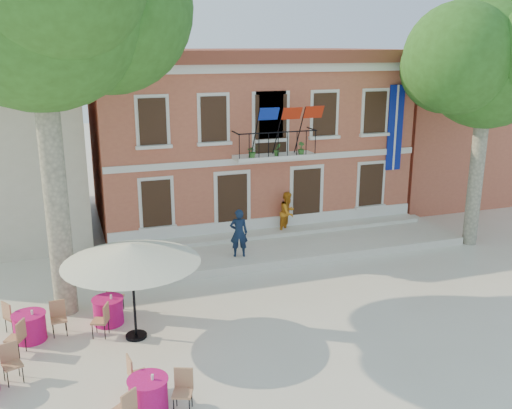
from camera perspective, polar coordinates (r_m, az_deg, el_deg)
The scene contains 11 objects.
ground at distance 17.77m, azimuth 1.99°, elevation -10.02°, with size 90.00×90.00×0.00m, color beige.
main_building at distance 26.40m, azimuth -1.55°, elevation 7.16°, with size 13.50×9.59×7.50m.
neighbor_east at distance 32.90m, azimuth 18.44°, elevation 7.09°, with size 9.40×9.40×6.40m.
terrace at distance 22.17m, azimuth 2.82°, elevation -4.25°, with size 14.00×3.40×0.30m, color silver.
plane_tree_east at distance 23.31m, azimuth 22.18°, elevation 12.79°, with size 4.81×4.81×9.44m.
patio_umbrella at distance 15.34m, azimuth -12.38°, elevation -4.82°, with size 3.64×3.64×2.71m.
pedestrian_navy at distance 20.50m, azimuth -1.73°, elevation -2.85°, with size 0.65×0.42×1.77m, color #101E37.
pedestrian_orange at distance 23.10m, azimuth 3.20°, elevation -0.80°, with size 0.83×0.65×1.71m, color orange.
cafe_table_0 at distance 16.81m, azimuth -21.70°, elevation -11.18°, with size 1.69×1.87×0.95m.
cafe_table_1 at distance 13.24m, azimuth -10.72°, elevation -18.03°, with size 1.85×1.74×0.95m.
cafe_table_3 at distance 17.06m, azimuth -14.55°, elevation -10.16°, with size 1.10×1.94×0.95m.
Camera 1 is at (-5.72, -14.95, 7.74)m, focal length 40.00 mm.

